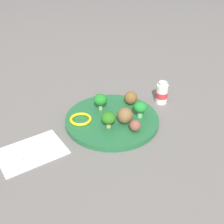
% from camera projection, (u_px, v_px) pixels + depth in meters
% --- Properties ---
extents(ground_plane, '(4.00, 4.00, 0.00)m').
position_uv_depth(ground_plane, '(112.00, 122.00, 0.88)').
color(ground_plane, slate).
extents(plate, '(0.28, 0.28, 0.02)m').
position_uv_depth(plate, '(112.00, 120.00, 0.88)').
color(plate, '#236638').
rests_on(plate, ground_plane).
extents(broccoli_floret_near_rim, '(0.04, 0.04, 0.05)m').
position_uv_depth(broccoli_floret_near_rim, '(109.00, 118.00, 0.81)').
color(broccoli_floret_near_rim, '#ACB967').
rests_on(broccoli_floret_near_rim, plate).
extents(broccoli_floret_front_right, '(0.04, 0.04, 0.05)m').
position_uv_depth(broccoli_floret_front_right, '(101.00, 100.00, 0.89)').
color(broccoli_floret_front_right, '#98BA81').
rests_on(broccoli_floret_front_right, plate).
extents(broccoli_floret_front_left, '(0.04, 0.04, 0.05)m').
position_uv_depth(broccoli_floret_front_left, '(140.00, 108.00, 0.86)').
color(broccoli_floret_front_left, '#8FBD7D').
rests_on(broccoli_floret_front_left, plate).
extents(meatball_mid_right, '(0.04, 0.04, 0.04)m').
position_uv_depth(meatball_mid_right, '(131.00, 98.00, 0.93)').
color(meatball_mid_right, brown).
rests_on(meatball_mid_right, plate).
extents(meatball_front_right, '(0.05, 0.05, 0.05)m').
position_uv_depth(meatball_front_right, '(125.00, 115.00, 0.84)').
color(meatball_front_right, brown).
rests_on(meatball_front_right, plate).
extents(meatball_far_rim, '(0.03, 0.03, 0.03)m').
position_uv_depth(meatball_far_rim, '(135.00, 126.00, 0.81)').
color(meatball_far_rim, brown).
rests_on(meatball_far_rim, plate).
extents(pepper_ring_front_left, '(0.09, 0.09, 0.01)m').
position_uv_depth(pepper_ring_front_left, '(81.00, 119.00, 0.86)').
color(pepper_ring_front_left, yellow).
rests_on(pepper_ring_front_left, plate).
extents(napkin, '(0.18, 0.13, 0.01)m').
position_uv_depth(napkin, '(31.00, 152.00, 0.76)').
color(napkin, white).
rests_on(napkin, ground_plane).
extents(fork, '(0.12, 0.03, 0.01)m').
position_uv_depth(fork, '(31.00, 155.00, 0.74)').
color(fork, silver).
rests_on(fork, napkin).
extents(knife, '(0.15, 0.03, 0.01)m').
position_uv_depth(knife, '(26.00, 147.00, 0.77)').
color(knife, white).
rests_on(knife, napkin).
extents(yogurt_bottle, '(0.04, 0.04, 0.08)m').
position_uv_depth(yogurt_bottle, '(162.00, 93.00, 0.96)').
color(yogurt_bottle, white).
rests_on(yogurt_bottle, ground_plane).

